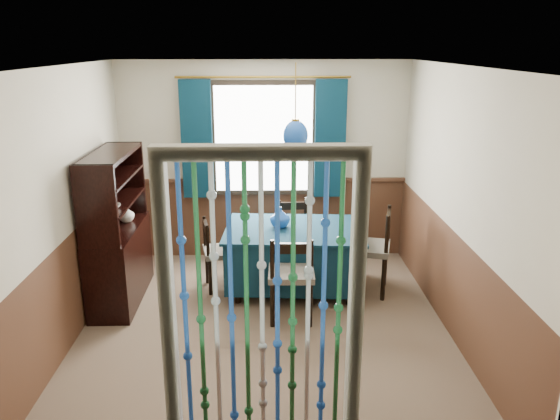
{
  "coord_description": "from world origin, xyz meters",
  "views": [
    {
      "loc": [
        0.03,
        -4.76,
        2.69
      ],
      "look_at": [
        0.17,
        0.61,
        1.04
      ],
      "focal_mm": 35.0,
      "sensor_mm": 36.0,
      "label": 1
    }
  ],
  "objects_px": {
    "chair_near": "(291,275)",
    "chair_right": "(371,248)",
    "chair_far": "(294,233)",
    "sideboard": "(118,250)",
    "bowl_shelf": "(112,207)",
    "pendant_lamp": "(295,136)",
    "chair_left": "(219,252)",
    "vase_sideboard": "(126,213)",
    "vase_table": "(280,218)",
    "dining_table": "(294,254)"
  },
  "relations": [
    {
      "from": "chair_near",
      "to": "chair_right",
      "type": "relative_size",
      "value": 0.94
    },
    {
      "from": "chair_far",
      "to": "sideboard",
      "type": "height_order",
      "value": "sideboard"
    },
    {
      "from": "chair_near",
      "to": "sideboard",
      "type": "relative_size",
      "value": 0.56
    },
    {
      "from": "chair_right",
      "to": "bowl_shelf",
      "type": "bearing_deg",
      "value": 113.01
    },
    {
      "from": "chair_near",
      "to": "pendant_lamp",
      "type": "xyz_separation_m",
      "value": [
        0.07,
        0.72,
        1.27
      ]
    },
    {
      "from": "chair_left",
      "to": "sideboard",
      "type": "bearing_deg",
      "value": -88.57
    },
    {
      "from": "chair_near",
      "to": "chair_left",
      "type": "relative_size",
      "value": 1.12
    },
    {
      "from": "chair_near",
      "to": "vase_sideboard",
      "type": "xyz_separation_m",
      "value": [
        -1.77,
        0.76,
        0.43
      ]
    },
    {
      "from": "sideboard",
      "to": "vase_sideboard",
      "type": "xyz_separation_m",
      "value": [
        0.06,
        0.23,
        0.34
      ]
    },
    {
      "from": "chair_near",
      "to": "vase_table",
      "type": "bearing_deg",
      "value": 98.64
    },
    {
      "from": "dining_table",
      "to": "chair_right",
      "type": "distance_m",
      "value": 0.86
    },
    {
      "from": "sideboard",
      "to": "bowl_shelf",
      "type": "bearing_deg",
      "value": -78.67
    },
    {
      "from": "pendant_lamp",
      "to": "vase_table",
      "type": "distance_m",
      "value": 0.94
    },
    {
      "from": "sideboard",
      "to": "vase_sideboard",
      "type": "distance_m",
      "value": 0.41
    },
    {
      "from": "pendant_lamp",
      "to": "vase_table",
      "type": "relative_size",
      "value": 4.31
    },
    {
      "from": "chair_right",
      "to": "sideboard",
      "type": "height_order",
      "value": "sideboard"
    },
    {
      "from": "chair_far",
      "to": "sideboard",
      "type": "distance_m",
      "value": 2.11
    },
    {
      "from": "sideboard",
      "to": "chair_far",
      "type": "bearing_deg",
      "value": 23.76
    },
    {
      "from": "dining_table",
      "to": "bowl_shelf",
      "type": "relative_size",
      "value": 8.18
    },
    {
      "from": "chair_near",
      "to": "bowl_shelf",
      "type": "relative_size",
      "value": 4.71
    },
    {
      "from": "chair_left",
      "to": "vase_table",
      "type": "xyz_separation_m",
      "value": [
        0.69,
        -0.01,
        0.4
      ]
    },
    {
      "from": "chair_left",
      "to": "chair_right",
      "type": "height_order",
      "value": "chair_right"
    },
    {
      "from": "dining_table",
      "to": "bowl_shelf",
      "type": "height_order",
      "value": "bowl_shelf"
    },
    {
      "from": "chair_right",
      "to": "bowl_shelf",
      "type": "height_order",
      "value": "bowl_shelf"
    },
    {
      "from": "pendant_lamp",
      "to": "vase_sideboard",
      "type": "distance_m",
      "value": 2.02
    },
    {
      "from": "sideboard",
      "to": "bowl_shelf",
      "type": "distance_m",
      "value": 0.64
    },
    {
      "from": "chair_near",
      "to": "pendant_lamp",
      "type": "bearing_deg",
      "value": 86.52
    },
    {
      "from": "vase_table",
      "to": "bowl_shelf",
      "type": "height_order",
      "value": "bowl_shelf"
    },
    {
      "from": "chair_near",
      "to": "vase_table",
      "type": "xyz_separation_m",
      "value": [
        -0.09,
        0.77,
        0.35
      ]
    },
    {
      "from": "chair_right",
      "to": "sideboard",
      "type": "xyz_separation_m",
      "value": [
        -2.75,
        -0.12,
        0.06
      ]
    },
    {
      "from": "chair_left",
      "to": "pendant_lamp",
      "type": "distance_m",
      "value": 1.57
    },
    {
      "from": "dining_table",
      "to": "chair_left",
      "type": "height_order",
      "value": "chair_left"
    },
    {
      "from": "pendant_lamp",
      "to": "bowl_shelf",
      "type": "height_order",
      "value": "pendant_lamp"
    },
    {
      "from": "chair_left",
      "to": "sideboard",
      "type": "xyz_separation_m",
      "value": [
        -1.05,
        -0.25,
        0.14
      ]
    },
    {
      "from": "chair_far",
      "to": "chair_left",
      "type": "xyz_separation_m",
      "value": [
        -0.87,
        -0.61,
        -0.0
      ]
    },
    {
      "from": "sideboard",
      "to": "vase_sideboard",
      "type": "bearing_deg",
      "value": 74.89
    },
    {
      "from": "pendant_lamp",
      "to": "chair_near",
      "type": "bearing_deg",
      "value": -95.23
    },
    {
      "from": "chair_near",
      "to": "chair_right",
      "type": "xyz_separation_m",
      "value": [
        0.92,
        0.64,
        0.03
      ]
    },
    {
      "from": "sideboard",
      "to": "vase_sideboard",
      "type": "relative_size",
      "value": 8.29
    },
    {
      "from": "dining_table",
      "to": "vase_sideboard",
      "type": "relative_size",
      "value": 8.08
    },
    {
      "from": "chair_left",
      "to": "sideboard",
      "type": "height_order",
      "value": "sideboard"
    },
    {
      "from": "chair_left",
      "to": "pendant_lamp",
      "type": "relative_size",
      "value": 0.9
    },
    {
      "from": "chair_right",
      "to": "bowl_shelf",
      "type": "xyz_separation_m",
      "value": [
        -2.69,
        -0.4,
        0.62
      ]
    },
    {
      "from": "chair_right",
      "to": "vase_sideboard",
      "type": "relative_size",
      "value": 4.93
    },
    {
      "from": "chair_far",
      "to": "vase_sideboard",
      "type": "height_order",
      "value": "vase_sideboard"
    },
    {
      "from": "vase_sideboard",
      "to": "vase_table",
      "type": "bearing_deg",
      "value": 0.53
    },
    {
      "from": "chair_far",
      "to": "pendant_lamp",
      "type": "relative_size",
      "value": 0.9
    },
    {
      "from": "chair_left",
      "to": "pendant_lamp",
      "type": "bearing_deg",
      "value": 74.4
    },
    {
      "from": "chair_near",
      "to": "sideboard",
      "type": "height_order",
      "value": "sideboard"
    },
    {
      "from": "chair_near",
      "to": "pendant_lamp",
      "type": "distance_m",
      "value": 1.46
    }
  ]
}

